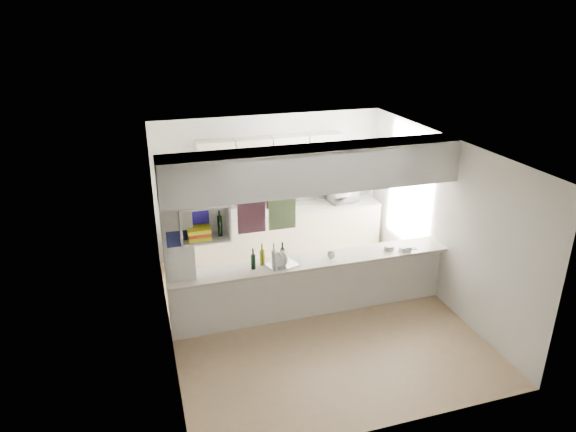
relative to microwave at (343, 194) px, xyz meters
name	(u,v)px	position (x,y,z in m)	size (l,w,h in m)	color
floor	(312,314)	(-1.35, -2.14, -1.07)	(4.80, 4.80, 0.00)	#A1815D
ceiling	(315,147)	(-1.35, -2.14, 1.53)	(4.80, 4.80, 0.00)	white
wall_back	(270,185)	(-1.35, 0.26, 0.23)	(4.20, 4.20, 0.00)	silver
wall_left	(164,255)	(-3.45, -2.14, 0.23)	(4.80, 4.80, 0.00)	silver
wall_right	(442,220)	(0.75, -2.14, 0.23)	(4.80, 4.80, 0.00)	silver
servery_partition	(302,214)	(-1.53, -2.14, 0.59)	(4.20, 0.50, 2.60)	silver
cubby_shelf	(203,224)	(-2.92, -2.20, 0.64)	(0.65, 0.35, 0.50)	white
kitchen_run	(282,213)	(-1.19, 0.00, -0.24)	(3.60, 0.63, 2.24)	beige
microwave	(343,194)	(0.00, 0.00, 0.00)	(0.53, 0.36, 0.29)	white
bowl	(344,185)	(0.04, 0.02, 0.17)	(0.24, 0.24, 0.06)	#190E9B
dish_rack	(282,260)	(-1.84, -2.18, -0.06)	(0.48, 0.41, 0.22)	silver
cup	(331,255)	(-1.09, -2.19, -0.09)	(0.11, 0.11, 0.09)	white
wine_bottles	(268,258)	(-2.02, -2.12, -0.02)	(0.52, 0.15, 0.34)	black
plastic_tubs	(396,248)	(-0.05, -2.20, -0.11)	(0.50, 0.23, 0.08)	silver
utensil_jar	(258,207)	(-1.65, 0.01, -0.08)	(0.10, 0.10, 0.14)	black
knife_block	(270,203)	(-1.41, 0.04, -0.04)	(0.10, 0.08, 0.21)	#4C2B1A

